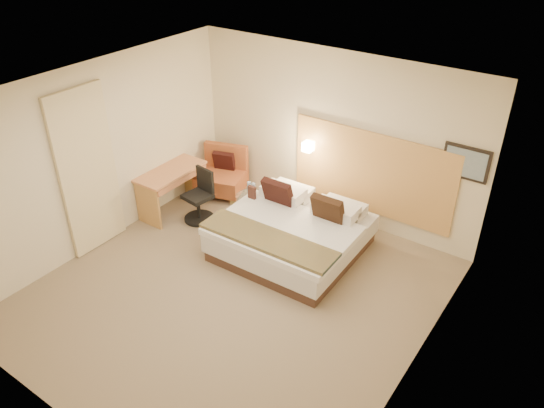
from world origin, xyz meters
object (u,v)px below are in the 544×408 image
Objects in this scene: lounge_chair at (222,175)px; desk at (172,179)px; bed at (292,233)px; side_table at (252,209)px; desk_chair at (200,200)px.

desk is at bearing -105.34° from lounge_chair.
bed is 2.09× the size of lounge_chair.
desk is (-2.21, -0.17, 0.27)m from bed.
lounge_chair is 1.77× the size of side_table.
desk_chair is (0.53, 0.05, -0.23)m from desk.
bed is at bearing 4.28° from desk.
lounge_chair is at bearing 158.51° from bed.
lounge_chair is 1.11× the size of desk_chair.
desk_chair is (-1.68, -0.12, 0.05)m from bed.
lounge_chair is 0.80× the size of desk.
desk is (-0.26, -0.94, 0.25)m from lounge_chair.
bed is at bearing -21.49° from lounge_chair.
side_table is 0.45× the size of desk.
lounge_chair is 1.21m from side_table.
lounge_chair is 1.00m from desk.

